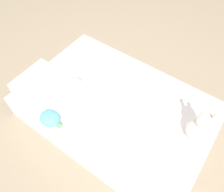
# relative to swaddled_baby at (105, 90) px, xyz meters

# --- Properties ---
(ground_plane) EXTENTS (12.00, 12.00, 0.00)m
(ground_plane) POSITION_rel_swaddled_baby_xyz_m (0.10, 0.01, -0.32)
(ground_plane) COLOR #7A6B56
(bed_mattress) EXTENTS (1.52, 1.01, 0.24)m
(bed_mattress) POSITION_rel_swaddled_baby_xyz_m (0.10, 0.01, -0.20)
(bed_mattress) COLOR white
(bed_mattress) RESTS_ON ground_plane
(burp_cloth) EXTENTS (0.23, 0.17, 0.02)m
(burp_cloth) POSITION_rel_swaddled_baby_xyz_m (-0.23, -0.13, -0.07)
(burp_cloth) COLOR white
(burp_cloth) RESTS_ON bed_mattress
(swaddled_baby) EXTENTS (0.58, 0.30, 0.17)m
(swaddled_baby) POSITION_rel_swaddled_baby_xyz_m (0.00, 0.00, 0.00)
(swaddled_baby) COLOR white
(swaddled_baby) RESTS_ON bed_mattress
(pillow) EXTENTS (0.38, 0.37, 0.09)m
(pillow) POSITION_rel_swaddled_baby_xyz_m (-0.48, -0.23, -0.04)
(pillow) COLOR white
(pillow) RESTS_ON bed_mattress
(bunny_plush) EXTENTS (0.18, 0.18, 0.35)m
(bunny_plush) POSITION_rel_swaddled_baby_xyz_m (0.74, 0.10, 0.04)
(bunny_plush) COLOR beige
(bunny_plush) RESTS_ON bed_mattress
(turtle_plush) EXTENTS (0.19, 0.14, 0.09)m
(turtle_plush) POSITION_rel_swaddled_baby_xyz_m (-0.19, -0.42, -0.04)
(turtle_plush) COLOR #4C99C6
(turtle_plush) RESTS_ON bed_mattress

